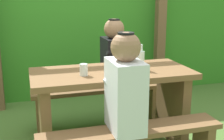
{
  "coord_description": "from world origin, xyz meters",
  "views": [
    {
      "loc": [
        -0.72,
        -2.45,
        1.4
      ],
      "look_at": [
        0.0,
        0.0,
        0.75
      ],
      "focal_mm": 48.33,
      "sensor_mm": 36.0,
      "label": 1
    }
  ],
  "objects_px": {
    "drinking_glass": "(84,70)",
    "cell_phone": "(138,65)",
    "person_black_coat": "(114,56)",
    "bottle_left": "(141,60)",
    "bench_far": "(98,98)",
    "picnic_table": "(112,96)",
    "person_white_shirt": "(125,86)"
  },
  "relations": [
    {
      "from": "person_black_coat",
      "to": "bottle_left",
      "type": "height_order",
      "value": "person_black_coat"
    },
    {
      "from": "picnic_table",
      "to": "bench_far",
      "type": "bearing_deg",
      "value": 90.0
    },
    {
      "from": "drinking_glass",
      "to": "picnic_table",
      "type": "bearing_deg",
      "value": 18.22
    },
    {
      "from": "person_black_coat",
      "to": "cell_phone",
      "type": "bearing_deg",
      "value": -75.0
    },
    {
      "from": "drinking_glass",
      "to": "cell_phone",
      "type": "height_order",
      "value": "drinking_glass"
    },
    {
      "from": "picnic_table",
      "to": "person_white_shirt",
      "type": "bearing_deg",
      "value": -96.03
    },
    {
      "from": "bench_far",
      "to": "person_black_coat",
      "type": "xyz_separation_m",
      "value": [
        0.18,
        -0.0,
        0.45
      ]
    },
    {
      "from": "cell_phone",
      "to": "person_white_shirt",
      "type": "bearing_deg",
      "value": -107.03
    },
    {
      "from": "bottle_left",
      "to": "person_white_shirt",
      "type": "bearing_deg",
      "value": -122.52
    },
    {
      "from": "cell_phone",
      "to": "picnic_table",
      "type": "bearing_deg",
      "value": -148.64
    },
    {
      "from": "bench_far",
      "to": "bottle_left",
      "type": "height_order",
      "value": "bottle_left"
    },
    {
      "from": "bottle_left",
      "to": "cell_phone",
      "type": "distance_m",
      "value": 0.16
    },
    {
      "from": "picnic_table",
      "to": "person_black_coat",
      "type": "xyz_separation_m",
      "value": [
        0.18,
        0.52,
        0.26
      ]
    },
    {
      "from": "person_white_shirt",
      "to": "cell_phone",
      "type": "bearing_deg",
      "value": 61.15
    },
    {
      "from": "cell_phone",
      "to": "bottle_left",
      "type": "bearing_deg",
      "value": -90.99
    },
    {
      "from": "cell_phone",
      "to": "person_black_coat",
      "type": "bearing_deg",
      "value": 116.83
    },
    {
      "from": "drinking_glass",
      "to": "cell_phone",
      "type": "distance_m",
      "value": 0.59
    },
    {
      "from": "bench_far",
      "to": "bottle_left",
      "type": "bearing_deg",
      "value": -64.98
    },
    {
      "from": "picnic_table",
      "to": "bench_far",
      "type": "height_order",
      "value": "picnic_table"
    },
    {
      "from": "bench_far",
      "to": "picnic_table",
      "type": "bearing_deg",
      "value": -90.0
    },
    {
      "from": "person_black_coat",
      "to": "bottle_left",
      "type": "bearing_deg",
      "value": -81.5
    },
    {
      "from": "picnic_table",
      "to": "bottle_left",
      "type": "distance_m",
      "value": 0.42
    },
    {
      "from": "bottle_left",
      "to": "bench_far",
      "type": "bearing_deg",
      "value": 115.02
    },
    {
      "from": "person_white_shirt",
      "to": "drinking_glass",
      "type": "bearing_deg",
      "value": 116.25
    },
    {
      "from": "person_black_coat",
      "to": "bottle_left",
      "type": "distance_m",
      "value": 0.56
    },
    {
      "from": "bench_far",
      "to": "cell_phone",
      "type": "relative_size",
      "value": 10.0
    },
    {
      "from": "bench_far",
      "to": "person_black_coat",
      "type": "bearing_deg",
      "value": -1.08
    },
    {
      "from": "person_white_shirt",
      "to": "person_black_coat",
      "type": "xyz_separation_m",
      "value": [
        0.23,
        1.04,
        0.0
      ]
    },
    {
      "from": "drinking_glass",
      "to": "bottle_left",
      "type": "xyz_separation_m",
      "value": [
        0.53,
        0.06,
        0.04
      ]
    },
    {
      "from": "person_white_shirt",
      "to": "picnic_table",
      "type": "bearing_deg",
      "value": 83.97
    },
    {
      "from": "picnic_table",
      "to": "person_black_coat",
      "type": "bearing_deg",
      "value": 71.32
    },
    {
      "from": "bench_far",
      "to": "person_black_coat",
      "type": "height_order",
      "value": "person_black_coat"
    }
  ]
}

